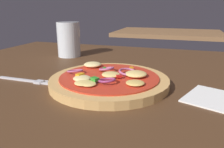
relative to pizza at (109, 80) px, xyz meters
name	(u,v)px	position (x,y,z in m)	size (l,w,h in m)	color
dining_table	(100,96)	(-0.01, -0.04, -0.03)	(1.12, 1.09, 0.03)	#4C301C
pizza	(109,80)	(0.00, 0.00, 0.00)	(0.27, 0.27, 0.03)	tan
fork	(29,80)	(-0.19, -0.04, -0.01)	(0.15, 0.02, 0.00)	silver
beer_glass	(69,42)	(-0.23, 0.25, 0.04)	(0.08, 0.08, 0.12)	silver
napkin	(224,101)	(0.23, -0.02, -0.01)	(0.16, 0.15, 0.00)	white
background_table	(168,33)	(0.04, 1.25, -0.03)	(0.75, 0.51, 0.03)	brown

